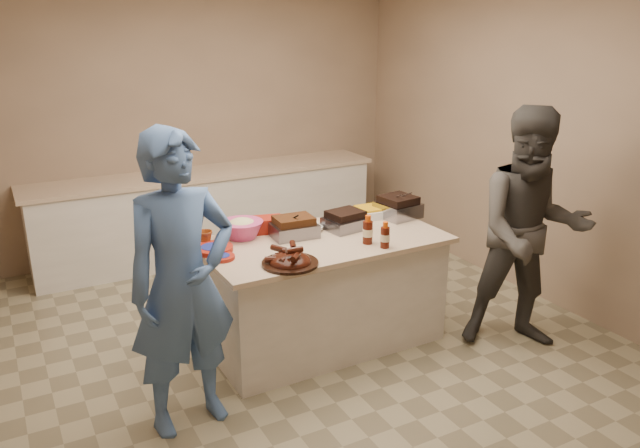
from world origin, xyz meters
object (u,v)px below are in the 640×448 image
island (323,341)px  bbq_bottle_b (367,243)px  bbq_bottle_a (385,248)px  roasting_pan (398,217)px  plastic_cup (206,244)px  guest_gray (518,342)px  coleslaw_bowl (242,238)px  rib_platter (290,265)px  mustard_bottle (279,235)px  guest_blue (193,419)px

island → bbq_bottle_b: size_ratio=8.47×
bbq_bottle_a → roasting_pan: bearing=47.9°
bbq_bottle_a → plastic_cup: 1.28m
roasting_pan → bbq_bottle_b: size_ratio=1.42×
roasting_pan → bbq_bottle_b: 0.70m
guest_gray → bbq_bottle_b: bearing=-174.2°
coleslaw_bowl → bbq_bottle_b: bearing=-35.8°
rib_platter → bbq_bottle_a: (0.73, -0.03, 0.00)m
island → mustard_bottle: mustard_bottle is taller
coleslaw_bowl → bbq_bottle_a: size_ratio=1.65×
bbq_bottle_a → guest_blue: size_ratio=0.10×
rib_platter → guest_blue: size_ratio=0.21×
island → mustard_bottle: 0.91m
bbq_bottle_b → guest_gray: (1.09, -0.49, -0.84)m
rib_platter → bbq_bottle_a: bearing=-2.3°
bbq_bottle_a → bbq_bottle_b: 0.15m
mustard_bottle → plastic_cup: 0.55m
island → coleslaw_bowl: (-0.52, 0.30, 0.84)m
bbq_bottle_a → rib_platter: bearing=177.7°
guest_blue → bbq_bottle_b: bearing=1.8°
island → bbq_bottle_a: size_ratio=9.33×
guest_blue → guest_gray: guest_gray is taller
rib_platter → coleslaw_bowl: size_ratio=1.20×
coleslaw_bowl → bbq_bottle_b: size_ratio=1.50×
plastic_cup → guest_gray: plastic_cup is taller
bbq_bottle_b → mustard_bottle: bbq_bottle_b is taller
mustard_bottle → guest_gray: mustard_bottle is taller
roasting_pan → plastic_cup: roasting_pan is taller
roasting_pan → mustard_bottle: bearing=169.6°
bbq_bottle_a → guest_gray: bbq_bottle_a is taller
bbq_bottle_b → plastic_cup: size_ratio=1.97×
mustard_bottle → island: bearing=-42.5°
rib_platter → plastic_cup: rib_platter is taller
plastic_cup → guest_gray: 2.51m
rib_platter → bbq_bottle_a: 0.73m
rib_platter → guest_blue: 1.15m
roasting_pan → coleslaw_bowl: (-1.31, 0.12, 0.00)m
rib_platter → bbq_bottle_a: size_ratio=1.97×
roasting_pan → plastic_cup: (-1.59, 0.12, 0.00)m
guest_blue → plastic_cup: bearing=55.2°
plastic_cup → guest_gray: size_ratio=0.06×
rib_platter → plastic_cup: (-0.36, 0.64, 0.00)m
guest_blue → rib_platter: bearing=2.7°
mustard_bottle → plastic_cup: bearing=172.8°
roasting_pan → mustard_bottle: (-1.04, 0.05, 0.00)m
island → guest_blue: bearing=-158.7°
rib_platter → guest_blue: (-0.76, -0.14, -0.84)m
mustard_bottle → bbq_bottle_a: bearing=-47.7°
rib_platter → roasting_pan: 1.33m
guest_blue → bbq_bottle_a: bearing=-3.6°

